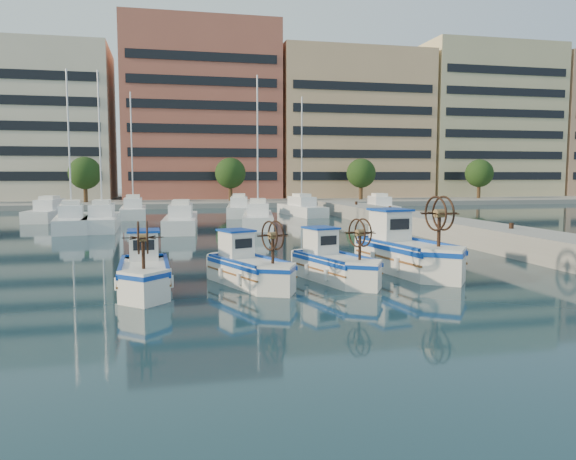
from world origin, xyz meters
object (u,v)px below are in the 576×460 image
(fishing_boat_d, at_px, (405,250))
(fishing_boat_a, at_px, (144,270))
(fishing_boat_c, at_px, (333,262))
(fishing_boat_b, at_px, (248,266))

(fishing_boat_d, bearing_deg, fishing_boat_a, 179.37)
(fishing_boat_c, height_order, fishing_boat_d, fishing_boat_d)
(fishing_boat_d, bearing_deg, fishing_boat_b, -177.98)
(fishing_boat_b, height_order, fishing_boat_c, fishing_boat_c)
(fishing_boat_b, xyz_separation_m, fishing_boat_d, (6.74, 1.32, 0.21))
(fishing_boat_b, relative_size, fishing_boat_c, 1.00)
(fishing_boat_c, distance_m, fishing_boat_d, 3.67)
(fishing_boat_b, distance_m, fishing_boat_d, 6.87)
(fishing_boat_b, bearing_deg, fishing_boat_a, 162.69)
(fishing_boat_c, bearing_deg, fishing_boat_a, 167.44)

